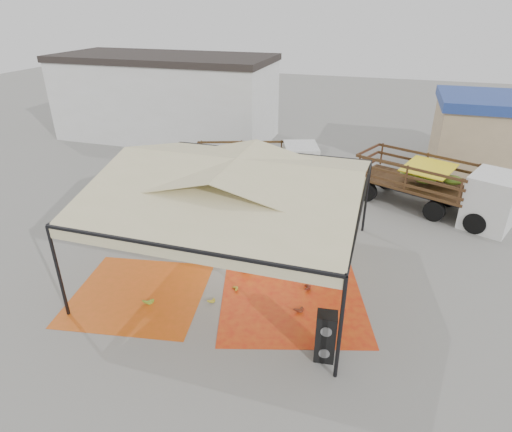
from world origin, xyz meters
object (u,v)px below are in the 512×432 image
(vendor, at_px, (266,199))
(truck_left, at_px, (262,161))
(speaker_stack, at_px, (325,337))
(truck_right, at_px, (440,182))
(banana_heap, at_px, (270,232))

(vendor, height_order, truck_left, truck_left)
(speaker_stack, xyz_separation_m, truck_right, (3.32, 10.32, 0.67))
(truck_left, bearing_deg, truck_right, -23.44)
(truck_right, bearing_deg, speaker_stack, -83.99)
(vendor, xyz_separation_m, truck_right, (7.06, 2.82, 0.55))
(banana_heap, height_order, truck_right, truck_right)
(truck_left, xyz_separation_m, truck_right, (8.33, -0.70, 0.12))
(speaker_stack, bearing_deg, banana_heap, 112.52)
(banana_heap, height_order, speaker_stack, speaker_stack)
(truck_left, distance_m, truck_right, 8.36)
(speaker_stack, height_order, truck_left, truck_left)
(truck_left, bearing_deg, speaker_stack, -84.18)
(speaker_stack, relative_size, truck_left, 0.23)
(banana_heap, xyz_separation_m, truck_right, (6.25, 5.08, 0.86))
(banana_heap, distance_m, truck_left, 6.19)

